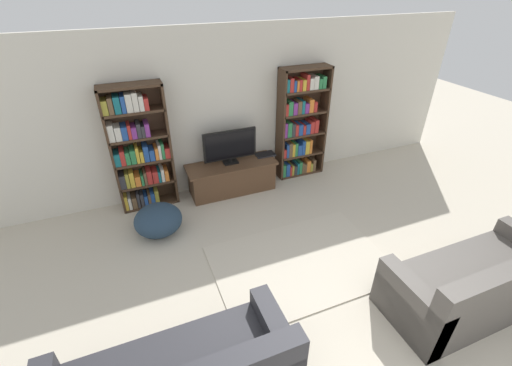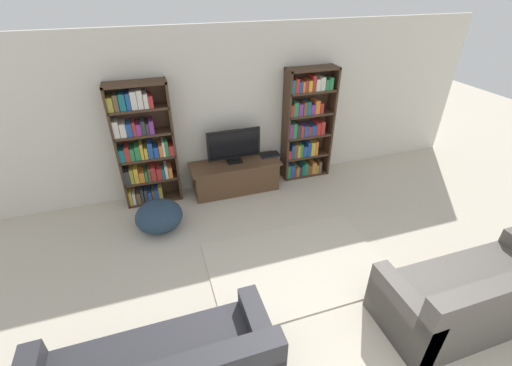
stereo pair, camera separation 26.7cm
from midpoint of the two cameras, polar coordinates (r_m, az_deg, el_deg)
The scene contains 9 objects.
wall_back at distance 5.64m, azimuth -2.70°, elevation 11.94°, with size 8.80×0.06×2.60m.
bookshelf_left at distance 5.43m, azimuth -16.90°, elevation 5.74°, with size 0.86×0.30×1.93m.
bookshelf_right at distance 6.04m, azimuth 9.53°, elevation 9.27°, with size 0.86×0.30×1.93m.
tv_stand at distance 5.79m, azimuth -2.11°, elevation 1.10°, with size 1.49×0.52×0.51m.
television at distance 5.55m, azimuth -2.32°, elevation 6.26°, with size 0.88×0.16×0.57m.
laptop at distance 5.91m, azimuth 3.62°, elevation 4.72°, with size 0.33×0.21×0.03m.
area_rug at distance 4.55m, azimuth 8.42°, elevation -13.36°, with size 2.20×1.48×0.02m.
couch_right_sofa at distance 4.49m, azimuth 34.10°, elevation -15.41°, with size 1.97×0.86×0.89m.
beanbag_ottoman at distance 5.10m, azimuth -14.42°, elevation -5.39°, with size 0.67×0.67×0.42m, color #23384C.
Camera 2 is at (-1.28, -0.93, 3.20)m, focal length 24.00 mm.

